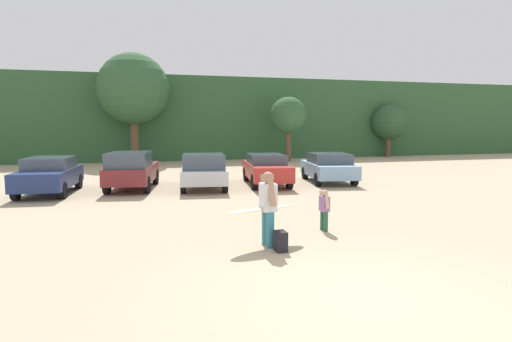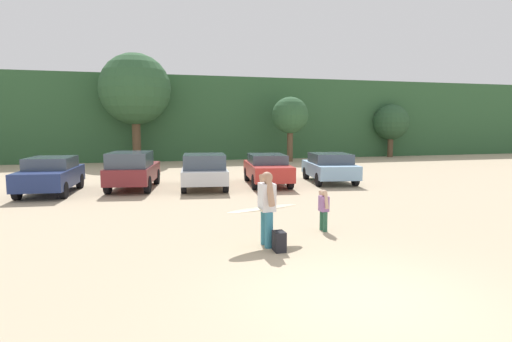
{
  "view_description": "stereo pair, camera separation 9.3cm",
  "coord_description": "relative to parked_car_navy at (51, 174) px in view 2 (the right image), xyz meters",
  "views": [
    {
      "loc": [
        -3.57,
        -5.84,
        2.81
      ],
      "look_at": [
        0.11,
        7.17,
        1.31
      ],
      "focal_mm": 29.67,
      "sensor_mm": 36.0,
      "label": 1
    },
    {
      "loc": [
        -3.49,
        -5.87,
        2.81
      ],
      "look_at": [
        0.11,
        7.17,
        1.31
      ],
      "focal_mm": 29.67,
      "sensor_mm": 36.0,
      "label": 2
    }
  ],
  "objects": [
    {
      "name": "surfboard_cream",
      "position": [
        6.25,
        -9.36,
        0.08
      ],
      "size": [
        2.0,
        1.11,
        0.12
      ],
      "rotation": [
        0.0,
        0.0,
        3.45
      ],
      "color": "beige"
    },
    {
      "name": "ground_plane",
      "position": [
        7.01,
        -12.77,
        -0.78
      ],
      "size": [
        120.0,
        120.0,
        0.0
      ],
      "primitive_type": "plane",
      "color": "tan"
    },
    {
      "name": "parked_car_silver",
      "position": [
        6.23,
        -0.28,
        0.02
      ],
      "size": [
        2.45,
        4.46,
        1.53
      ],
      "rotation": [
        0.0,
        0.0,
        1.44
      ],
      "color": "silver",
      "rests_on": "ground_plane"
    },
    {
      "name": "tree_far_left",
      "position": [
        24.4,
        13.45,
        2.19
      ],
      "size": [
        3.02,
        3.02,
        4.51
      ],
      "color": "brown",
      "rests_on": "ground_plane"
    },
    {
      "name": "tree_far_right",
      "position": [
        14.48,
        11.47,
        2.65
      ],
      "size": [
        2.74,
        2.74,
        4.86
      ],
      "color": "brown",
      "rests_on": "ground_plane"
    },
    {
      "name": "person_child",
      "position": [
        8.16,
        -8.54,
        -0.16
      ],
      "size": [
        0.21,
        0.52,
        1.1
      ],
      "rotation": [
        0.0,
        0.0,
        3.16
      ],
      "color": "#26593F",
      "rests_on": "ground_plane"
    },
    {
      "name": "person_adult",
      "position": [
        6.31,
        -9.49,
        0.2
      ],
      "size": [
        0.33,
        0.88,
        1.73
      ],
      "rotation": [
        0.0,
        0.0,
        3.16
      ],
      "color": "teal",
      "rests_on": "ground_plane"
    },
    {
      "name": "hillside_ridge",
      "position": [
        7.01,
        20.11,
        2.48
      ],
      "size": [
        108.0,
        12.0,
        6.52
      ],
      "primitive_type": "cube",
      "color": "#2D5633",
      "rests_on": "ground_plane"
    },
    {
      "name": "parked_car_navy",
      "position": [
        0.0,
        0.0,
        0.0
      ],
      "size": [
        2.18,
        4.19,
        1.48
      ],
      "rotation": [
        0.0,
        0.0,
        1.48
      ],
      "color": "navy",
      "rests_on": "ground_plane"
    },
    {
      "name": "tree_left",
      "position": [
        3.32,
        12.95,
        4.48
      ],
      "size": [
        5.04,
        5.04,
        7.82
      ],
      "color": "brown",
      "rests_on": "ground_plane"
    },
    {
      "name": "parked_car_sky_blue",
      "position": [
        12.36,
        0.02,
        -0.03
      ],
      "size": [
        2.52,
        4.18,
        1.42
      ],
      "rotation": [
        0.0,
        0.0,
        1.41
      ],
      "color": "#84ADD1",
      "rests_on": "ground_plane"
    },
    {
      "name": "backpack_dropped",
      "position": [
        6.45,
        -9.96,
        -0.56
      ],
      "size": [
        0.24,
        0.34,
        0.45
      ],
      "color": "black",
      "rests_on": "ground_plane"
    },
    {
      "name": "parked_car_red",
      "position": [
        9.22,
        0.07,
        -0.02
      ],
      "size": [
        2.28,
        4.54,
        1.42
      ],
      "rotation": [
        0.0,
        0.0,
        1.44
      ],
      "color": "#B72D28",
      "rests_on": "ground_plane"
    },
    {
      "name": "parked_car_maroon",
      "position": [
        3.2,
        0.27,
        0.08
      ],
      "size": [
        2.44,
        4.36,
        1.65
      ],
      "rotation": [
        0.0,
        0.0,
        1.4
      ],
      "color": "maroon",
      "rests_on": "ground_plane"
    }
  ]
}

